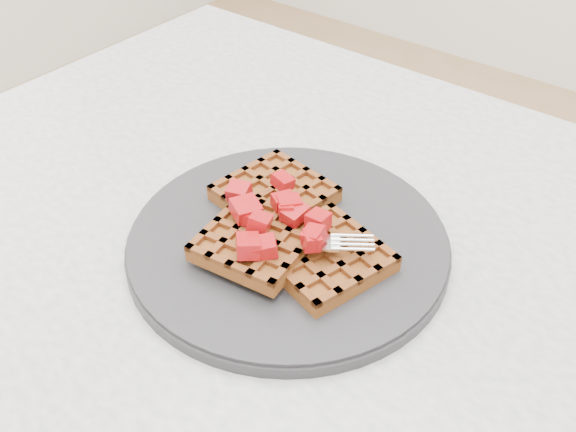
% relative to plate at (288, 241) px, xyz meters
% --- Properties ---
extents(table, '(1.20, 0.80, 0.75)m').
position_rel_plate_xyz_m(table, '(0.10, 0.01, -0.12)').
color(table, silver).
rests_on(table, ground).
extents(plate, '(0.31, 0.31, 0.02)m').
position_rel_plate_xyz_m(plate, '(0.00, 0.00, 0.00)').
color(plate, black).
rests_on(plate, table).
extents(waffles, '(0.21, 0.18, 0.03)m').
position_rel_plate_xyz_m(waffles, '(0.00, -0.00, 0.02)').
color(waffles, brown).
rests_on(waffles, plate).
extents(strawberry_pile, '(0.15, 0.15, 0.02)m').
position_rel_plate_xyz_m(strawberry_pile, '(0.00, -0.00, 0.05)').
color(strawberry_pile, '#870006').
rests_on(strawberry_pile, waffles).
extents(fork, '(0.16, 0.13, 0.02)m').
position_rel_plate_xyz_m(fork, '(0.03, -0.03, 0.02)').
color(fork, silver).
rests_on(fork, plate).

